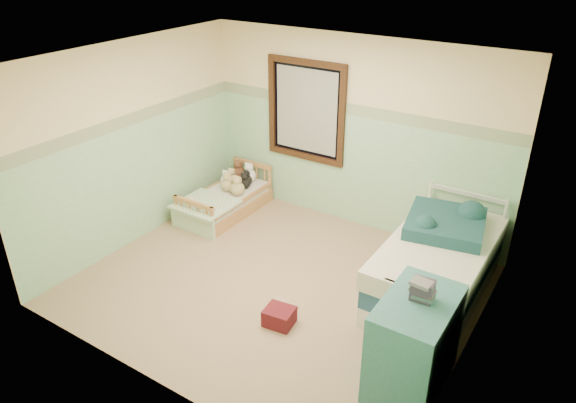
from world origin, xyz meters
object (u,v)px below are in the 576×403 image
Objects in this scene: dresser at (414,344)px; floor_book at (282,306)px; toddler_bed_frame at (226,207)px; plush_floor_tan at (205,204)px; plush_floor_cream at (193,213)px; red_pillow at (279,317)px; twin_bed_frame at (434,285)px.

dresser is 1.61m from floor_book.
plush_floor_tan reaches higher than toddler_bed_frame.
plush_floor_cream reaches higher than toddler_bed_frame.
plush_floor_cream is 1.06× the size of plush_floor_tan.
red_pillow is at bearing -56.02° from floor_book.
twin_bed_frame is at bearing -4.69° from toddler_bed_frame.
plush_floor_cream is 0.26× the size of dresser.
plush_floor_cream is 2.51m from red_pillow.
twin_bed_frame reaches higher than red_pillow.
dresser is at bearing -25.91° from toddler_bed_frame.
dresser is at bearing -22.45° from plush_floor_tan.
toddler_bed_frame is 5.90× the size of plush_floor_cream.
plush_floor_cream is at bearing 161.42° from dresser.
toddler_bed_frame is at bearing 154.09° from dresser.
floor_book is (-0.12, 0.23, -0.08)m from red_pillow.
toddler_bed_frame is at bearing 60.75° from plush_floor_cream.
twin_bed_frame is at bearing 2.90° from plush_floor_cream.
twin_bed_frame is at bearing 100.67° from dresser.
plush_floor_tan is (-0.05, 0.30, -0.01)m from plush_floor_cream.
twin_bed_frame is 1.45m from dresser.
twin_bed_frame is at bearing 49.67° from red_pillow.
plush_floor_cream is at bearing 151.99° from red_pillow.
dresser is 3.24× the size of floor_book.
twin_bed_frame is 6.87× the size of floor_book.
plush_floor_cream is 3.36m from twin_bed_frame.
twin_bed_frame is (3.41, -0.13, 0.00)m from plush_floor_tan.
plush_floor_tan is at bearing 157.55° from dresser.
toddler_bed_frame is 1.52× the size of dresser.
plush_floor_tan is (-0.29, -0.13, 0.02)m from toddler_bed_frame.
plush_floor_tan is 0.76× the size of red_pillow.
toddler_bed_frame is 4.70× the size of red_pillow.
toddler_bed_frame is 4.94× the size of floor_book.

